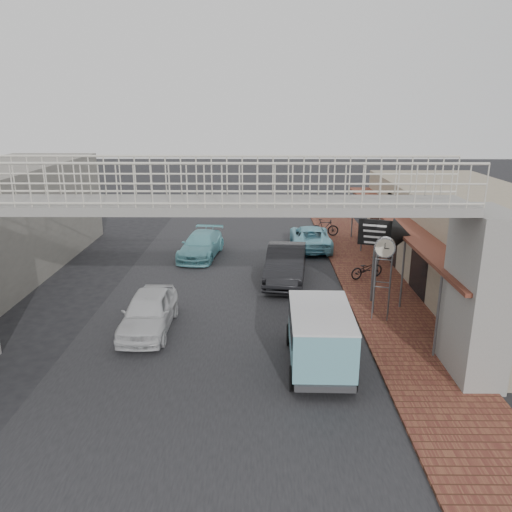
{
  "coord_description": "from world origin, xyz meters",
  "views": [
    {
      "loc": [
        1.4,
        -17.31,
        7.68
      ],
      "look_at": [
        1.22,
        2.27,
        1.8
      ],
      "focal_mm": 35.0,
      "sensor_mm": 36.0,
      "label": 1
    }
  ],
  "objects_px": {
    "angkot_van": "(320,330)",
    "motorcycle_far": "(324,227)",
    "dark_sedan": "(286,264)",
    "arrow_sign": "(398,236)",
    "angkot_far": "(201,245)",
    "angkot_curb": "(310,237)",
    "street_clock": "(385,251)",
    "motorcycle_near": "(367,269)",
    "white_hatchback": "(149,312)"
  },
  "relations": [
    {
      "from": "angkot_curb",
      "to": "motorcycle_far",
      "type": "height_order",
      "value": "angkot_curb"
    },
    {
      "from": "angkot_curb",
      "to": "white_hatchback",
      "type": "bearing_deg",
      "value": 58.94
    },
    {
      "from": "angkot_van",
      "to": "motorcycle_far",
      "type": "distance_m",
      "value": 16.07
    },
    {
      "from": "motorcycle_near",
      "to": "angkot_far",
      "type": "bearing_deg",
      "value": 40.87
    },
    {
      "from": "arrow_sign",
      "to": "motorcycle_near",
      "type": "bearing_deg",
      "value": 117.83
    },
    {
      "from": "motorcycle_far",
      "to": "arrow_sign",
      "type": "height_order",
      "value": "arrow_sign"
    },
    {
      "from": "angkot_van",
      "to": "motorcycle_near",
      "type": "xyz_separation_m",
      "value": [
        3.1,
        8.08,
        -0.71
      ]
    },
    {
      "from": "angkot_far",
      "to": "arrow_sign",
      "type": "distance_m",
      "value": 11.08
    },
    {
      "from": "street_clock",
      "to": "angkot_van",
      "type": "bearing_deg",
      "value": -109.36
    },
    {
      "from": "white_hatchback",
      "to": "dark_sedan",
      "type": "distance_m",
      "value": 7.44
    },
    {
      "from": "white_hatchback",
      "to": "street_clock",
      "type": "distance_m",
      "value": 8.75
    },
    {
      "from": "angkot_van",
      "to": "street_clock",
      "type": "distance_m",
      "value": 4.76
    },
    {
      "from": "angkot_curb",
      "to": "arrow_sign",
      "type": "bearing_deg",
      "value": 107.5
    },
    {
      "from": "dark_sedan",
      "to": "angkot_van",
      "type": "distance_m",
      "value": 8.05
    },
    {
      "from": "arrow_sign",
      "to": "angkot_van",
      "type": "bearing_deg",
      "value": -105.47
    },
    {
      "from": "angkot_van",
      "to": "angkot_far",
      "type": "bearing_deg",
      "value": 114.09
    },
    {
      "from": "dark_sedan",
      "to": "angkot_curb",
      "type": "relative_size",
      "value": 1.04
    },
    {
      "from": "motorcycle_near",
      "to": "street_clock",
      "type": "height_order",
      "value": "street_clock"
    },
    {
      "from": "angkot_curb",
      "to": "angkot_van",
      "type": "height_order",
      "value": "angkot_van"
    },
    {
      "from": "angkot_van",
      "to": "street_clock",
      "type": "height_order",
      "value": "street_clock"
    },
    {
      "from": "dark_sedan",
      "to": "angkot_curb",
      "type": "height_order",
      "value": "dark_sedan"
    },
    {
      "from": "angkot_van",
      "to": "motorcycle_near",
      "type": "relative_size",
      "value": 2.42
    },
    {
      "from": "motorcycle_far",
      "to": "street_clock",
      "type": "distance_m",
      "value": 12.46
    },
    {
      "from": "motorcycle_near",
      "to": "motorcycle_far",
      "type": "distance_m",
      "value": 7.9
    },
    {
      "from": "white_hatchback",
      "to": "motorcycle_near",
      "type": "distance_m",
      "value": 10.39
    },
    {
      "from": "dark_sedan",
      "to": "motorcycle_far",
      "type": "xyz_separation_m",
      "value": [
        2.74,
        7.9,
        -0.19
      ]
    },
    {
      "from": "angkot_van",
      "to": "street_clock",
      "type": "relative_size",
      "value": 1.32
    },
    {
      "from": "angkot_van",
      "to": "arrow_sign",
      "type": "bearing_deg",
      "value": 55.75
    },
    {
      "from": "dark_sedan",
      "to": "angkot_van",
      "type": "bearing_deg",
      "value": -79.08
    },
    {
      "from": "angkot_van",
      "to": "arrow_sign",
      "type": "relative_size",
      "value": 1.17
    },
    {
      "from": "angkot_curb",
      "to": "angkot_van",
      "type": "xyz_separation_m",
      "value": [
        -1.01,
        -13.43,
        0.61
      ]
    },
    {
      "from": "dark_sedan",
      "to": "motorcycle_far",
      "type": "relative_size",
      "value": 2.85
    },
    {
      "from": "angkot_curb",
      "to": "street_clock",
      "type": "distance_m",
      "value": 10.13
    },
    {
      "from": "arrow_sign",
      "to": "motorcycle_far",
      "type": "bearing_deg",
      "value": 117.37
    },
    {
      "from": "street_clock",
      "to": "white_hatchback",
      "type": "bearing_deg",
      "value": -155.89
    },
    {
      "from": "motorcycle_near",
      "to": "street_clock",
      "type": "bearing_deg",
      "value": 150.33
    },
    {
      "from": "motorcycle_far",
      "to": "street_clock",
      "type": "height_order",
      "value": "street_clock"
    },
    {
      "from": "motorcycle_far",
      "to": "street_clock",
      "type": "relative_size",
      "value": 0.55
    },
    {
      "from": "angkot_van",
      "to": "angkot_curb",
      "type": "bearing_deg",
      "value": 86.94
    },
    {
      "from": "dark_sedan",
      "to": "angkot_far",
      "type": "bearing_deg",
      "value": 145.8
    },
    {
      "from": "dark_sedan",
      "to": "angkot_curb",
      "type": "bearing_deg",
      "value": 79.66
    },
    {
      "from": "angkot_far",
      "to": "motorcycle_near",
      "type": "distance_m",
      "value": 8.82
    },
    {
      "from": "angkot_curb",
      "to": "angkot_far",
      "type": "xyz_separation_m",
      "value": [
        -5.95,
        -1.71,
        -0.0
      ]
    },
    {
      "from": "motorcycle_far",
      "to": "angkot_curb",
      "type": "bearing_deg",
      "value": 158.5
    },
    {
      "from": "dark_sedan",
      "to": "motorcycle_near",
      "type": "bearing_deg",
      "value": 7.41
    },
    {
      "from": "angkot_far",
      "to": "angkot_van",
      "type": "height_order",
      "value": "angkot_van"
    },
    {
      "from": "dark_sedan",
      "to": "motorcycle_far",
      "type": "height_order",
      "value": "dark_sedan"
    },
    {
      "from": "dark_sedan",
      "to": "arrow_sign",
      "type": "bearing_deg",
      "value": -30.07
    },
    {
      "from": "angkot_van",
      "to": "street_clock",
      "type": "xyz_separation_m",
      "value": [
        2.71,
        3.64,
        1.41
      ]
    },
    {
      "from": "angkot_curb",
      "to": "motorcycle_far",
      "type": "relative_size",
      "value": 2.74
    }
  ]
}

